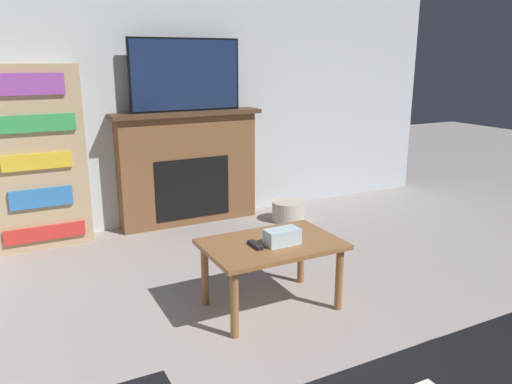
{
  "coord_description": "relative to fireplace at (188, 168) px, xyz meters",
  "views": [
    {
      "loc": [
        -1.46,
        -0.16,
        1.6
      ],
      "look_at": [
        0.04,
        2.74,
        0.72
      ],
      "focal_mm": 35.0,
      "sensor_mm": 36.0,
      "label": 1
    }
  ],
  "objects": [
    {
      "name": "wall_back",
      "position": [
        -0.14,
        0.14,
        0.79
      ],
      "size": [
        6.26,
        0.06,
        2.7
      ],
      "color": "silver",
      "rests_on": "ground_plane"
    },
    {
      "name": "fireplace",
      "position": [
        0.0,
        0.0,
        0.0
      ],
      "size": [
        1.46,
        0.28,
        1.11
      ],
      "color": "brown",
      "rests_on": "ground_plane"
    },
    {
      "name": "tv",
      "position": [
        0.0,
        -0.02,
        0.89
      ],
      "size": [
        1.07,
        0.03,
        0.67
      ],
      "color": "black",
      "rests_on": "fireplace"
    },
    {
      "name": "coffee_table",
      "position": [
        -0.14,
        -1.93,
        -0.17
      ],
      "size": [
        0.87,
        0.58,
        0.46
      ],
      "color": "brown",
      "rests_on": "ground_plane"
    },
    {
      "name": "tissue_box",
      "position": [
        -0.09,
        -1.99,
        -0.05
      ],
      "size": [
        0.22,
        0.12,
        0.1
      ],
      "color": "silver",
      "rests_on": "coffee_table"
    },
    {
      "name": "remote_control",
      "position": [
        -0.27,
        -1.95,
        -0.09
      ],
      "size": [
        0.04,
        0.15,
        0.02
      ],
      "color": "black",
      "rests_on": "coffee_table"
    },
    {
      "name": "bookshelf",
      "position": [
        -1.36,
        -0.02,
        0.22
      ],
      "size": [
        0.79,
        0.29,
        1.56
      ],
      "color": "tan",
      "rests_on": "ground_plane"
    },
    {
      "name": "storage_basket",
      "position": [
        0.9,
        -0.42,
        -0.46
      ],
      "size": [
        0.33,
        0.33,
        0.2
      ],
      "color": "#BCB29E",
      "rests_on": "ground_plane"
    }
  ]
}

